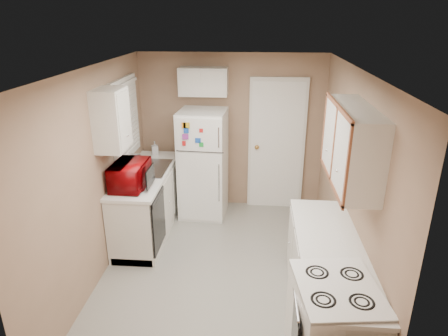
{
  "coord_description": "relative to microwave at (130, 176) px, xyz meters",
  "views": [
    {
      "loc": [
        0.37,
        -4.04,
        2.91
      ],
      "look_at": [
        0.0,
        0.5,
        1.15
      ],
      "focal_mm": 32.0,
      "sensor_mm": 36.0,
      "label": 1
    }
  ],
  "objects": [
    {
      "name": "floor",
      "position": [
        1.15,
        -0.4,
        -1.05
      ],
      "size": [
        3.8,
        3.8,
        0.0
      ],
      "primitive_type": "plane",
      "color": "#AFADA5",
      "rests_on": "ground"
    },
    {
      "name": "ceiling",
      "position": [
        1.15,
        -0.4,
        1.35
      ],
      "size": [
        3.8,
        3.8,
        0.0
      ],
      "primitive_type": "plane",
      "color": "white",
      "rests_on": "floor"
    },
    {
      "name": "wall_left",
      "position": [
        -0.25,
        -0.4,
        0.15
      ],
      "size": [
        3.8,
        3.8,
        0.0
      ],
      "primitive_type": "plane",
      "color": "#A07F65",
      "rests_on": "floor"
    },
    {
      "name": "wall_right",
      "position": [
        2.55,
        -0.4,
        0.15
      ],
      "size": [
        3.8,
        3.8,
        0.0
      ],
      "primitive_type": "plane",
      "color": "#A07F65",
      "rests_on": "floor"
    },
    {
      "name": "wall_back",
      "position": [
        1.15,
        1.5,
        0.15
      ],
      "size": [
        2.8,
        2.8,
        0.0
      ],
      "primitive_type": "plane",
      "color": "#A07F65",
      "rests_on": "floor"
    },
    {
      "name": "wall_front",
      "position": [
        1.15,
        -2.3,
        0.15
      ],
      "size": [
        2.8,
        2.8,
        0.0
      ],
      "primitive_type": "plane",
      "color": "#A07F65",
      "rests_on": "floor"
    },
    {
      "name": "left_counter",
      "position": [
        0.05,
        0.5,
        -0.6
      ],
      "size": [
        0.6,
        1.8,
        0.9
      ],
      "primitive_type": "cube",
      "color": "silver",
      "rests_on": "floor"
    },
    {
      "name": "dishwasher",
      "position": [
        0.34,
        -0.1,
        -0.56
      ],
      "size": [
        0.03,
        0.58,
        0.72
      ],
      "primitive_type": "cube",
      "color": "black",
      "rests_on": "floor"
    },
    {
      "name": "sink",
      "position": [
        0.05,
        0.65,
        -0.19
      ],
      "size": [
        0.54,
        0.74,
        0.16
      ],
      "primitive_type": "cube",
      "color": "gray",
      "rests_on": "left_counter"
    },
    {
      "name": "microwave",
      "position": [
        0.0,
        0.0,
        0.0
      ],
      "size": [
        0.58,
        0.33,
        0.38
      ],
      "primitive_type": "imported",
      "rotation": [
        0.0,
        0.0,
        1.55
      ],
      "color": "#8B0408",
      "rests_on": "left_counter"
    },
    {
      "name": "soap_bottle",
      "position": [
        0.0,
        1.23,
        -0.05
      ],
      "size": [
        0.12,
        0.12,
        0.21
      ],
      "primitive_type": "imported",
      "rotation": [
        0.0,
        0.0,
        0.37
      ],
      "color": "white",
      "rests_on": "left_counter"
    },
    {
      "name": "window_blinds",
      "position": [
        -0.21,
        0.65,
        0.55
      ],
      "size": [
        0.1,
        0.98,
        1.08
      ],
      "primitive_type": "cube",
      "color": "silver",
      "rests_on": "wall_left"
    },
    {
      "name": "upper_cabinet_left",
      "position": [
        -0.1,
        -0.18,
        0.75
      ],
      "size": [
        0.3,
        0.45,
        0.7
      ],
      "primitive_type": "cube",
      "color": "silver",
      "rests_on": "wall_left"
    },
    {
      "name": "refrigerator",
      "position": [
        0.76,
        1.11,
        -0.24
      ],
      "size": [
        0.71,
        0.69,
        1.63
      ],
      "primitive_type": "cube",
      "rotation": [
        0.0,
        0.0,
        -0.06
      ],
      "color": "white",
      "rests_on": "floor"
    },
    {
      "name": "cabinet_over_fridge",
      "position": [
        0.75,
        1.35,
        0.95
      ],
      "size": [
        0.7,
        0.3,
        0.4
      ],
      "primitive_type": "cube",
      "color": "silver",
      "rests_on": "wall_back"
    },
    {
      "name": "interior_door",
      "position": [
        1.85,
        1.46,
        -0.03
      ],
      "size": [
        0.86,
        0.06,
        2.08
      ],
      "primitive_type": "cube",
      "color": "white",
      "rests_on": "floor"
    },
    {
      "name": "right_counter",
      "position": [
        2.25,
        -1.2,
        -0.6
      ],
      "size": [
        0.6,
        2.0,
        0.9
      ],
      "primitive_type": "cube",
      "color": "silver",
      "rests_on": "floor"
    },
    {
      "name": "stove",
      "position": [
        2.2,
        -1.8,
        -0.58
      ],
      "size": [
        0.71,
        0.84,
        0.93
      ],
      "primitive_type": "cube",
      "rotation": [
        0.0,
        0.0,
        0.12
      ],
      "color": "white",
      "rests_on": "floor"
    },
    {
      "name": "upper_cabinet_right",
      "position": [
        2.4,
        -0.9,
        0.75
      ],
      "size": [
        0.3,
        1.2,
        0.7
      ],
      "primitive_type": "cube",
      "color": "silver",
      "rests_on": "wall_right"
    }
  ]
}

